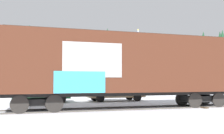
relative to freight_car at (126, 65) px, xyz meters
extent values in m
plane|color=silver|center=(0.33, 0.00, -2.55)|extent=(260.00, 260.00, 0.00)
cube|color=#4C4742|center=(0.05, -0.72, -2.51)|extent=(59.90, 3.59, 0.08)
cube|color=#4C4742|center=(-0.04, 0.72, -2.51)|extent=(59.90, 3.59, 0.08)
cube|color=#423323|center=(4.62, 0.27, -2.51)|extent=(0.38, 2.51, 0.07)
cube|color=#472316|center=(0.00, 0.00, 0.08)|extent=(14.35, 3.55, 3.27)
cube|color=#2D2823|center=(0.00, 0.00, 1.84)|extent=(13.50, 1.18, 0.24)
cube|color=#999999|center=(-2.21, -1.51, 0.16)|extent=(3.12, 0.21, 1.80)
cube|color=#33A5CC|center=(-2.87, -1.55, -0.98)|extent=(2.63, 0.18, 1.10)
cube|color=black|center=(0.00, 0.00, -1.66)|extent=(13.99, 2.31, 0.20)
cube|color=black|center=(-5.00, -0.29, -2.04)|extent=(2.17, 1.35, 0.36)
cylinder|color=black|center=(-5.81, -1.06, -2.09)|extent=(0.93, 0.17, 0.92)
cylinder|color=black|center=(-5.89, 0.38, -2.09)|extent=(0.93, 0.17, 0.92)
cylinder|color=black|center=(-4.11, -0.96, -2.09)|extent=(0.93, 0.17, 0.92)
cylinder|color=black|center=(-4.19, 0.48, -2.09)|extent=(0.93, 0.17, 0.92)
cube|color=black|center=(5.01, 0.29, -2.04)|extent=(2.17, 1.35, 0.36)
cylinder|color=black|center=(4.20, -0.47, -2.09)|extent=(0.93, 0.17, 0.92)
cylinder|color=black|center=(4.12, 0.96, -2.09)|extent=(0.93, 0.17, 0.92)
cylinder|color=black|center=(5.90, -0.38, -2.09)|extent=(0.93, 0.17, 0.92)
cylinder|color=black|center=(5.81, 1.06, -2.09)|extent=(0.93, 0.17, 0.92)
cylinder|color=silver|center=(5.38, 13.02, 1.03)|extent=(0.12, 0.12, 7.14)
sphere|color=#D8CC66|center=(5.38, 13.02, 4.68)|extent=(0.18, 0.18, 0.18)
cube|color=navy|center=(5.28, 13.75, 4.13)|extent=(0.21, 1.35, 0.74)
cube|color=yellow|center=(5.24, 14.08, 4.13)|extent=(0.13, 0.68, 0.74)
cube|color=silver|center=(0.33, 75.64, 4.30)|extent=(152.67, 41.05, 13.70)
cone|color=#193D23|center=(48.85, 68.91, 13.65)|extent=(2.50, 2.50, 5.00)
cone|color=#193D23|center=(51.49, 63.46, 13.27)|extent=(2.12, 2.12, 4.23)
cone|color=#193D23|center=(14.90, 68.60, 13.40)|extent=(2.25, 2.25, 4.50)
cone|color=#193D23|center=(-8.22, 62.67, 12.79)|extent=(1.63, 1.63, 3.27)
cone|color=#193D23|center=(50.14, 60.29, 13.18)|extent=(2.03, 2.03, 4.05)
cube|color=#1E5933|center=(-4.73, 6.20, -1.86)|extent=(4.16, 1.80, 0.73)
cube|color=#2D333D|center=(-4.84, 6.20, -1.12)|extent=(2.05, 1.61, 0.74)
cylinder|color=black|center=(-3.32, 7.06, -2.23)|extent=(0.64, 0.22, 0.64)
cylinder|color=black|center=(-3.32, 5.36, -2.23)|extent=(0.64, 0.22, 0.64)
cylinder|color=black|center=(-6.15, 7.05, -2.23)|extent=(0.64, 0.22, 0.64)
cylinder|color=black|center=(-6.15, 5.35, -2.23)|extent=(0.64, 0.22, 0.64)
cube|color=#9E8966|center=(1.04, 6.25, -1.91)|extent=(4.61, 2.10, 0.64)
cube|color=#2D333D|center=(0.73, 6.23, -1.22)|extent=(2.22, 1.75, 0.74)
cylinder|color=black|center=(2.50, 7.21, -2.23)|extent=(0.65, 0.26, 0.64)
cylinder|color=black|center=(2.62, 5.51, -2.23)|extent=(0.65, 0.26, 0.64)
cylinder|color=black|center=(-0.55, 7.00, -2.23)|extent=(0.65, 0.26, 0.64)
cylinder|color=black|center=(-0.43, 5.30, -2.23)|extent=(0.65, 0.26, 0.64)
camera|label=1|loc=(-4.73, -15.58, -0.94)|focal=44.70mm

